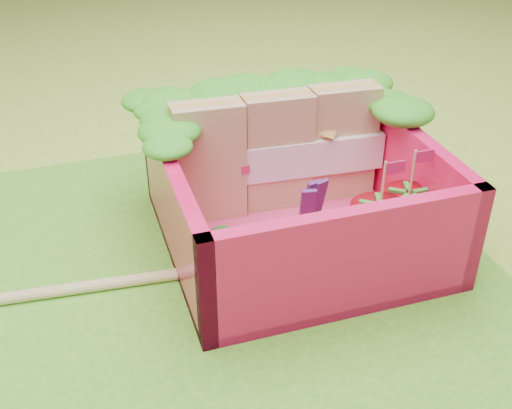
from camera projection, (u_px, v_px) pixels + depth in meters
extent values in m
plane|color=#92B733|center=(221.00, 268.00, 3.19)|extent=(14.00, 14.00, 0.00)
cube|color=#50AE27|center=(221.00, 265.00, 3.18)|extent=(2.60, 2.60, 0.03)
cube|color=#FA3F80|center=(294.00, 234.00, 3.34)|extent=(1.30, 1.30, 0.05)
cube|color=#FF1556|center=(258.00, 141.00, 3.70)|extent=(1.30, 0.07, 0.55)
cube|color=#FF1556|center=(347.00, 265.00, 2.71)|extent=(1.30, 0.07, 0.55)
cube|color=#FF1556|center=(175.00, 214.00, 3.05)|extent=(0.07, 1.30, 0.55)
cube|color=#FF1556|center=(405.00, 175.00, 3.36)|extent=(0.07, 1.30, 0.55)
ellipsoid|color=#1E951B|center=(170.00, 100.00, 3.37)|extent=(0.30, 0.30, 0.11)
ellipsoid|color=#1E951B|center=(196.00, 97.00, 3.40)|extent=(0.30, 0.30, 0.11)
ellipsoid|color=#1E951B|center=(222.00, 94.00, 3.44)|extent=(0.30, 0.30, 0.11)
ellipsoid|color=#1E951B|center=(247.00, 91.00, 3.48)|extent=(0.30, 0.30, 0.11)
ellipsoid|color=#1E951B|center=(272.00, 88.00, 3.51)|extent=(0.30, 0.30, 0.11)
ellipsoid|color=#1E951B|center=(297.00, 85.00, 3.55)|extent=(0.30, 0.30, 0.11)
ellipsoid|color=#1E951B|center=(320.00, 82.00, 3.59)|extent=(0.30, 0.30, 0.11)
ellipsoid|color=#1E951B|center=(344.00, 79.00, 3.63)|extent=(0.30, 0.30, 0.11)
ellipsoid|color=#1E951B|center=(173.00, 141.00, 2.96)|extent=(0.27, 0.27, 0.10)
ellipsoid|color=#1E951B|center=(167.00, 129.00, 3.07)|extent=(0.27, 0.27, 0.10)
ellipsoid|color=#1E951B|center=(162.00, 117.00, 3.18)|extent=(0.27, 0.27, 0.10)
ellipsoid|color=#1E951B|center=(156.00, 106.00, 3.30)|extent=(0.27, 0.27, 0.10)
ellipsoid|color=#1E951B|center=(152.00, 96.00, 3.41)|extent=(0.27, 0.27, 0.10)
ellipsoid|color=#1E951B|center=(397.00, 110.00, 3.26)|extent=(0.27, 0.27, 0.10)
ellipsoid|color=#1E951B|center=(385.00, 100.00, 3.37)|extent=(0.27, 0.27, 0.10)
ellipsoid|color=#1E951B|center=(373.00, 90.00, 3.49)|extent=(0.27, 0.27, 0.10)
ellipsoid|color=#1E951B|center=(361.00, 81.00, 3.60)|extent=(0.27, 0.27, 0.10)
ellipsoid|color=#1E951B|center=(351.00, 72.00, 3.71)|extent=(0.27, 0.27, 0.10)
cube|color=#A37D56|center=(209.00, 162.00, 3.29)|extent=(0.37, 0.17, 0.64)
cube|color=#A37D56|center=(277.00, 152.00, 3.39)|extent=(0.37, 0.17, 0.64)
cube|color=#A37D56|center=(341.00, 142.00, 3.48)|extent=(0.37, 0.17, 0.64)
cube|color=white|center=(277.00, 157.00, 3.40)|extent=(1.16, 0.24, 0.20)
cylinder|color=#73AD54|center=(233.00, 273.00, 2.90)|extent=(0.12, 0.12, 0.15)
ellipsoid|color=#174713|center=(232.00, 250.00, 2.83)|extent=(0.34, 0.34, 0.12)
cylinder|color=orange|center=(255.00, 265.00, 2.86)|extent=(0.07, 0.07, 0.26)
cylinder|color=orange|center=(267.00, 248.00, 3.00)|extent=(0.07, 0.07, 0.23)
cube|color=#4E1A5E|center=(306.00, 220.00, 3.07)|extent=(0.07, 0.03, 0.38)
cube|color=#4E1A5E|center=(308.00, 211.00, 3.13)|extent=(0.07, 0.04, 0.38)
cube|color=#4E1A5E|center=(315.00, 211.00, 3.14)|extent=(0.07, 0.04, 0.38)
cone|color=red|center=(377.00, 232.00, 3.07)|extent=(0.28, 0.28, 0.28)
cylinder|color=#D5C278|center=(383.00, 185.00, 2.93)|extent=(0.01, 0.01, 0.24)
cube|color=#CA216B|center=(395.00, 168.00, 2.90)|extent=(0.10, 0.01, 0.06)
cone|color=red|center=(406.00, 219.00, 3.16)|extent=(0.28, 0.28, 0.28)
cylinder|color=#D5C278|center=(413.00, 173.00, 3.02)|extent=(0.01, 0.01, 0.24)
cube|color=#CA216B|center=(424.00, 156.00, 2.99)|extent=(0.10, 0.01, 0.06)
cube|color=#73C33D|center=(384.00, 213.00, 3.42)|extent=(0.33, 0.11, 0.05)
cube|color=#73C33D|center=(408.00, 240.00, 3.21)|extent=(0.33, 0.17, 0.05)
cube|color=#73C33D|center=(353.00, 261.00, 3.06)|extent=(0.28, 0.28, 0.05)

